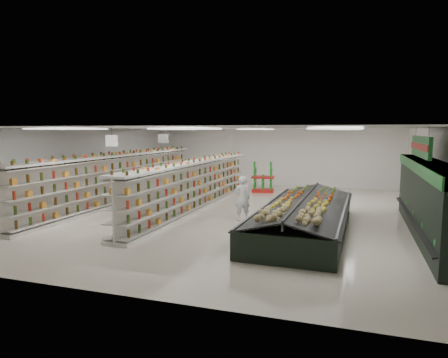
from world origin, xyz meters
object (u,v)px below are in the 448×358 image
(gondola_center, at_px, (194,187))
(shopper_background, at_px, (188,174))
(gondola_left, at_px, (119,181))
(shopper_main, at_px, (242,198))
(soda_endcap, at_px, (263,178))
(produce_island, at_px, (304,215))

(gondola_center, xyz_separation_m, shopper_background, (-2.19, 4.42, -0.02))
(gondola_left, bearing_deg, shopper_main, -14.15)
(gondola_left, xyz_separation_m, shopper_main, (5.97, -1.65, -0.18))
(shopper_main, bearing_deg, gondola_left, -47.88)
(soda_endcap, bearing_deg, gondola_center, -107.44)
(gondola_left, xyz_separation_m, gondola_center, (3.60, -0.25, -0.09))
(gondola_left, bearing_deg, gondola_center, -2.70)
(gondola_left, xyz_separation_m, soda_endcap, (5.22, 4.90, -0.27))
(shopper_main, xyz_separation_m, shopper_background, (-4.55, 5.82, 0.07))
(gondola_center, relative_size, soda_endcap, 7.68)
(shopper_main, height_order, shopper_background, shopper_background)
(produce_island, bearing_deg, soda_endcap, 112.20)
(gondola_center, height_order, produce_island, gondola_center)
(produce_island, xyz_separation_m, shopper_background, (-6.76, 6.51, 0.36))
(gondola_left, height_order, shopper_main, gondola_left)
(gondola_center, bearing_deg, soda_endcap, 73.37)
(gondola_center, distance_m, produce_island, 5.04)
(gondola_center, height_order, shopper_background, gondola_center)
(shopper_main, bearing_deg, produce_island, 130.25)
(gondola_left, relative_size, produce_island, 1.68)
(soda_endcap, height_order, shopper_main, shopper_main)
(produce_island, relative_size, soda_endcap, 5.07)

